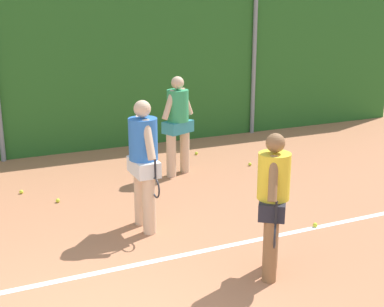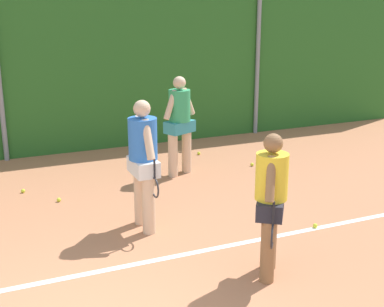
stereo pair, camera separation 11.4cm
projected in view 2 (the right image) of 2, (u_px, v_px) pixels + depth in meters
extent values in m
plane|color=#B2704C|center=(40.00, 264.00, 6.50)|extent=(30.89, 30.89, 0.00)
cylinder|color=gray|center=(258.00, 61.00, 12.43)|extent=(0.10, 0.10, 3.51)
cube|color=white|center=(46.00, 282.00, 6.07)|extent=(14.67, 0.10, 0.01)
cylinder|color=#8C603D|center=(270.00, 239.00, 6.31)|extent=(0.17, 0.17, 0.75)
cylinder|color=#8C603D|center=(268.00, 251.00, 6.00)|extent=(0.17, 0.17, 0.75)
cube|color=#23232D|center=(270.00, 207.00, 6.02)|extent=(0.53, 0.58, 0.20)
cylinder|color=yellow|center=(272.00, 176.00, 5.92)|extent=(0.37, 0.37, 0.54)
sphere|color=#8C603D|center=(273.00, 143.00, 5.81)|extent=(0.22, 0.22, 0.22)
cylinder|color=#8C603D|center=(273.00, 168.00, 6.10)|extent=(0.22, 0.27, 0.52)
cylinder|color=#8C603D|center=(271.00, 179.00, 5.71)|extent=(0.22, 0.27, 0.52)
cylinder|color=black|center=(273.00, 214.00, 5.72)|extent=(0.03, 0.03, 0.28)
torus|color=#26262B|center=(272.00, 236.00, 5.80)|extent=(0.18, 0.25, 0.28)
cylinder|color=beige|center=(140.00, 197.00, 7.58)|extent=(0.18, 0.18, 0.81)
cylinder|color=beige|center=(149.00, 206.00, 7.26)|extent=(0.18, 0.18, 0.81)
cube|color=white|center=(143.00, 166.00, 7.28)|extent=(0.32, 0.54, 0.22)
cylinder|color=blue|center=(143.00, 139.00, 7.17)|extent=(0.40, 0.40, 0.58)
sphere|color=beige|center=(142.00, 109.00, 7.05)|extent=(0.23, 0.23, 0.23)
cylinder|color=beige|center=(137.00, 132.00, 7.35)|extent=(0.11, 0.33, 0.54)
cylinder|color=beige|center=(148.00, 140.00, 6.96)|extent=(0.11, 0.33, 0.54)
cylinder|color=black|center=(155.00, 169.00, 7.01)|extent=(0.03, 0.03, 0.28)
torus|color=#26262B|center=(155.00, 188.00, 7.08)|extent=(0.03, 0.28, 0.28)
cylinder|color=beige|center=(187.00, 151.00, 9.87)|extent=(0.18, 0.18, 0.80)
cylinder|color=beige|center=(173.00, 155.00, 9.63)|extent=(0.18, 0.18, 0.80)
cube|color=teal|center=(180.00, 127.00, 9.61)|extent=(0.61, 0.50, 0.21)
cylinder|color=#339E60|center=(180.00, 106.00, 9.50)|extent=(0.39, 0.39, 0.57)
sphere|color=beige|center=(179.00, 83.00, 9.38)|extent=(0.23, 0.23, 0.23)
cylinder|color=beige|center=(188.00, 102.00, 9.64)|extent=(0.31, 0.20, 0.54)
cylinder|color=beige|center=(171.00, 105.00, 9.33)|extent=(0.31, 0.20, 0.54)
sphere|color=#CCDB33|center=(59.00, 200.00, 8.49)|extent=(0.07, 0.07, 0.07)
sphere|color=#CCDB33|center=(315.00, 226.00, 7.51)|extent=(0.07, 0.07, 0.07)
sphere|color=#CCDB33|center=(252.00, 164.00, 10.32)|extent=(0.07, 0.07, 0.07)
sphere|color=#CCDB33|center=(23.00, 191.00, 8.89)|extent=(0.07, 0.07, 0.07)
sphere|color=#CCDB33|center=(199.00, 153.00, 11.08)|extent=(0.07, 0.07, 0.07)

